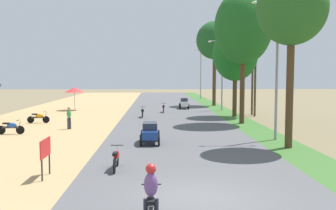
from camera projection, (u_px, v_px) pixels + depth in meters
ground_plane at (200, 199)px, 12.27m from camera, size 180.00×180.00×0.00m
road_strip at (200, 198)px, 12.27m from camera, size 9.00×140.00×0.08m
parked_motorbike_second at (11, 127)px, 25.16m from camera, size 1.80×0.54×0.94m
parked_motorbike_third at (39, 117)px, 30.92m from camera, size 1.80×0.54×0.94m
street_signboard at (45, 151)px, 14.55m from camera, size 0.06×1.30×1.50m
vendor_umbrella at (74, 90)px, 41.86m from camera, size 2.20×2.20×2.52m
pedestrian_on_shoulder at (69, 117)px, 27.44m from camera, size 0.40×0.43×1.62m
median_tree_nearest at (292, 9)px, 19.99m from camera, size 3.69×3.69×9.39m
median_tree_second at (243, 27)px, 30.09m from camera, size 4.56×4.56×10.60m
median_tree_third at (235, 54)px, 35.26m from camera, size 4.18×4.18×8.34m
median_tree_fourth at (215, 41)px, 47.57m from camera, size 4.59×4.59×10.56m
streetlamp_near at (277, 60)px, 22.70m from camera, size 3.16×0.20×8.37m
streetlamp_mid at (222, 70)px, 41.47m from camera, size 3.16×0.20×7.69m
streetlamp_far at (201, 70)px, 61.18m from camera, size 3.16×0.20×7.94m
utility_pole_near at (253, 67)px, 37.39m from camera, size 1.80×0.20×8.97m
utility_pole_far at (256, 62)px, 35.97m from camera, size 1.80×0.20×9.91m
car_sedan_blue at (150, 132)px, 21.75m from camera, size 1.10×2.26×1.19m
car_hatchback_white at (184, 103)px, 43.49m from camera, size 1.04×2.00×1.23m
motorbike_foreground_rider at (151, 196)px, 9.91m from camera, size 0.54×1.80×1.66m
motorbike_ahead_second at (116, 158)px, 15.79m from camera, size 0.54×1.80×0.94m
motorbike_ahead_third at (143, 112)px, 34.87m from camera, size 0.54×1.80×0.94m
motorbike_ahead_fourth at (163, 108)px, 39.31m from camera, size 0.54×1.80×0.94m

